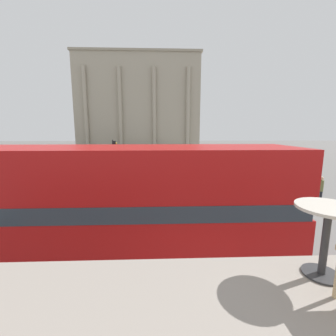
# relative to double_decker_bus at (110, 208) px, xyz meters

# --- Properties ---
(double_decker_bus) EXTENTS (11.06, 2.67, 4.12)m
(double_decker_bus) POSITION_rel_double_decker_bus_xyz_m (0.00, 0.00, 0.00)
(double_decker_bus) COLOR black
(double_decker_bus) RESTS_ON ground_plane
(cafe_dining_table) EXTENTS (0.60, 0.60, 0.73)m
(cafe_dining_table) POSITION_rel_double_decker_bus_xyz_m (3.15, -4.51, 1.38)
(cafe_dining_table) COLOR #2D2D30
(cafe_dining_table) RESTS_ON cafe_floor_slab
(plaza_building_left) EXTENTS (29.80, 13.25, 22.55)m
(plaza_building_left) POSITION_rel_double_decker_bus_xyz_m (-3.46, 52.99, 8.99)
(plaza_building_left) COLOR #A39984
(plaza_building_left) RESTS_ON ground_plane
(traffic_light_near) EXTENTS (0.42, 0.24, 3.39)m
(traffic_light_near) POSITION_rel_double_decker_bus_xyz_m (-2.81, 7.34, -0.05)
(traffic_light_near) COLOR black
(traffic_light_near) RESTS_ON ground_plane
(traffic_light_mid) EXTENTS (0.42, 0.24, 3.78)m
(traffic_light_mid) POSITION_rel_double_decker_bus_xyz_m (-2.56, 13.77, 0.18)
(traffic_light_mid) COLOR black
(traffic_light_mid) RESTS_ON ground_plane
(car_silver) EXTENTS (4.20, 1.93, 1.35)m
(car_silver) POSITION_rel_double_decker_bus_xyz_m (9.91, 18.16, -1.59)
(car_silver) COLOR black
(car_silver) RESTS_ON ground_plane
(car_maroon) EXTENTS (4.20, 1.93, 1.35)m
(car_maroon) POSITION_rel_double_decker_bus_xyz_m (7.50, 15.26, -1.59)
(car_maroon) COLOR black
(car_maroon) RESTS_ON ground_plane
(pedestrian_yellow) EXTENTS (0.32, 0.32, 1.72)m
(pedestrian_yellow) POSITION_rel_double_decker_bus_xyz_m (-2.28, 7.11, -1.30)
(pedestrian_yellow) COLOR #282B33
(pedestrian_yellow) RESTS_ON ground_plane
(pedestrian_white) EXTENTS (0.32, 0.32, 1.70)m
(pedestrian_white) POSITION_rel_double_decker_bus_xyz_m (8.90, 8.20, -1.31)
(pedestrian_white) COLOR #282B33
(pedestrian_white) RESTS_ON ground_plane
(pedestrian_olive) EXTENTS (0.32, 0.32, 1.80)m
(pedestrian_olive) POSITION_rel_double_decker_bus_xyz_m (11.49, 6.60, -1.24)
(pedestrian_olive) COLOR #282B33
(pedestrian_olive) RESTS_ON ground_plane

